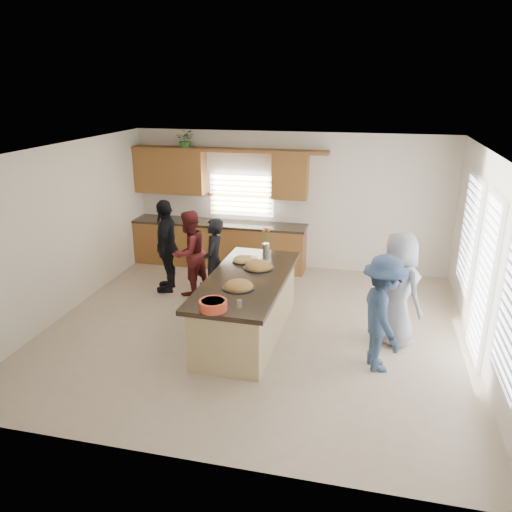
% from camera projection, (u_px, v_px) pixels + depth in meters
% --- Properties ---
extents(floor, '(6.50, 6.50, 0.00)m').
position_uv_depth(floor, '(255.00, 329.00, 7.94)').
color(floor, '#C8B495').
rests_on(floor, ground).
extents(room_shell, '(6.52, 6.02, 2.81)m').
position_uv_depth(room_shell, '(255.00, 213.00, 7.31)').
color(room_shell, silver).
rests_on(room_shell, ground).
extents(back_cabinetry, '(4.08, 0.66, 2.46)m').
position_uv_depth(back_cabinetry, '(217.00, 223.00, 10.47)').
color(back_cabinetry, brown).
rests_on(back_cabinetry, ground).
extents(right_wall_glazing, '(0.06, 4.00, 2.25)m').
position_uv_depth(right_wall_glazing, '(486.00, 269.00, 6.68)').
color(right_wall_glazing, white).
rests_on(right_wall_glazing, ground).
extents(island, '(1.21, 2.72, 0.95)m').
position_uv_depth(island, '(247.00, 308.00, 7.63)').
color(island, tan).
rests_on(island, ground).
extents(platter_front, '(0.46, 0.46, 0.19)m').
position_uv_depth(platter_front, '(239.00, 287.00, 7.05)').
color(platter_front, black).
rests_on(platter_front, island).
extents(platter_mid, '(0.47, 0.47, 0.19)m').
position_uv_depth(platter_mid, '(258.00, 267.00, 7.81)').
color(platter_mid, black).
rests_on(platter_mid, island).
extents(platter_back, '(0.36, 0.36, 0.15)m').
position_uv_depth(platter_back, '(243.00, 260.00, 8.10)').
color(platter_back, black).
rests_on(platter_back, island).
extents(salad_bowl, '(0.37, 0.37, 0.13)m').
position_uv_depth(salad_bowl, '(213.00, 305.00, 6.38)').
color(salad_bowl, '#DC4628').
rests_on(salad_bowl, island).
extents(clear_cup, '(0.07, 0.07, 0.11)m').
position_uv_depth(clear_cup, '(239.00, 304.00, 6.44)').
color(clear_cup, white).
rests_on(clear_cup, island).
extents(plate_stack, '(0.21, 0.21, 0.06)m').
position_uv_depth(plate_stack, '(251.00, 259.00, 8.17)').
color(plate_stack, '#B184C0').
rests_on(plate_stack, island).
extents(flower_vase, '(0.14, 0.14, 0.42)m').
position_uv_depth(flower_vase, '(266.00, 239.00, 8.54)').
color(flower_vase, silver).
rests_on(flower_vase, island).
extents(potted_plant, '(0.40, 0.35, 0.41)m').
position_uv_depth(potted_plant, '(186.00, 140.00, 10.13)').
color(potted_plant, '#35732E').
rests_on(potted_plant, back_cabinetry).
extents(woman_left_back, '(0.42, 0.59, 1.53)m').
position_uv_depth(woman_left_back, '(214.00, 261.00, 8.67)').
color(woman_left_back, black).
rests_on(woman_left_back, ground).
extents(woman_left_mid, '(0.85, 0.93, 1.57)m').
position_uv_depth(woman_left_mid, '(189.00, 253.00, 9.05)').
color(woman_left_mid, maroon).
rests_on(woman_left_mid, ground).
extents(woman_left_front, '(0.64, 1.09, 1.74)m').
position_uv_depth(woman_left_front, '(167.00, 246.00, 9.17)').
color(woman_left_front, black).
rests_on(woman_left_front, ground).
extents(woman_right_back, '(0.87, 1.17, 1.62)m').
position_uv_depth(woman_right_back, '(383.00, 314.00, 6.61)').
color(woman_right_back, navy).
rests_on(woman_right_back, ground).
extents(woman_right_front, '(0.96, 1.00, 1.73)m').
position_uv_depth(woman_right_front, '(398.00, 289.00, 7.26)').
color(woman_right_front, gray).
rests_on(woman_right_front, ground).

